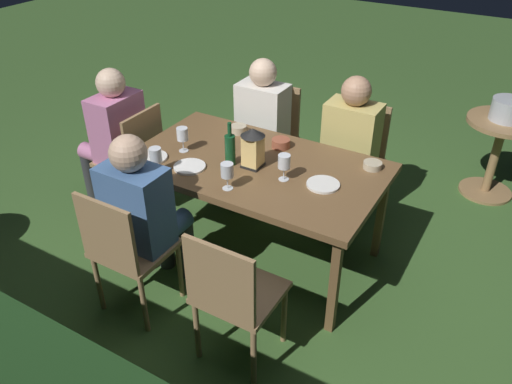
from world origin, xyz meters
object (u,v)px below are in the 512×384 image
chair_side_left_a (355,155)px  plate_a (323,184)px  bowl_olives (281,143)px  bowl_salad (373,165)px  person_in_mustard (347,148)px  green_bottle_on_table (230,149)px  plate_b (151,157)px  dining_table (256,171)px  person_in_blue (145,210)px  chair_side_right_b (126,248)px  lantern_centerpiece (253,146)px  wine_glass_c (156,156)px  chair_head_far (135,156)px  chair_side_left_b (270,133)px  person_in_cream (259,125)px  plate_c (190,167)px  ice_bucket (509,108)px  side_table (498,145)px  wine_glass_d (284,163)px  person_in_pink (113,133)px  wine_glass_a (227,172)px  chair_side_right_a (233,293)px  bowl_bread (239,129)px  wine_glass_b (182,135)px

chair_side_left_a → plate_a: (-0.11, 0.89, 0.25)m
bowl_olives → bowl_salad: 0.64m
person_in_mustard → green_bottle_on_table: size_ratio=3.96×
green_bottle_on_table → plate_b: 0.54m
dining_table → person_in_blue: size_ratio=1.42×
person_in_mustard → chair_side_right_b: (0.74, 1.53, -0.15)m
lantern_centerpiece → bowl_salad: 0.77m
wine_glass_c → plate_b: wine_glass_c is taller
plate_a → chair_head_far: bearing=-1.0°
person_in_mustard → plate_b: bearing=43.9°
chair_side_left_b → plate_a: 1.26m
person_in_mustard → bowl_salad: bearing=130.6°
person_in_cream → plate_c: person_in_cream is taller
ice_bucket → side_table: bearing=0.0°
person_in_blue → plate_c: (-0.03, -0.41, 0.10)m
person_in_blue → wine_glass_d: person_in_blue is taller
person_in_pink → chair_head_far: bearing=-180.0°
chair_side_right_b → lantern_centerpiece: 0.99m
wine_glass_a → ice_bucket: ice_bucket is taller
chair_side_right_a → plate_b: size_ratio=4.16×
chair_side_left_a → wine_glass_d: (0.12, 0.95, 0.36)m
person_in_blue → wine_glass_d: bearing=-136.4°
dining_table → green_bottle_on_table: size_ratio=5.64×
green_bottle_on_table → plate_c: bearing=40.9°
bowl_bread → wine_glass_c: bearing=79.1°
bowl_salad → green_bottle_on_table: bearing=26.9°
side_table → chair_side_left_b: bearing=25.9°
chair_side_left_b → plate_b: chair_side_left_b is taller
chair_side_left_a → chair_side_right_b: bearing=66.9°
wine_glass_c → side_table: (-1.76, -2.07, -0.40)m
chair_side_left_a → chair_side_right_a: 1.73m
chair_side_left_b → lantern_centerpiece: (-0.37, 0.90, 0.39)m
plate_b → bowl_salad: (-1.29, -0.61, 0.02)m
person_in_cream → person_in_pink: (0.89, 0.67, 0.00)m
chair_side_left_a → bowl_salad: 0.67m
chair_side_left_a → wine_glass_c: (0.85, 1.27, 0.36)m
person_in_blue → person_in_pink: size_ratio=1.00×
person_in_mustard → person_in_pink: (1.63, 0.67, 0.00)m
wine_glass_d → plate_c: bearing=16.6°
chair_side_left_a → person_in_blue: bearing=64.4°
ice_bucket → bowl_olives: bearing=47.8°
person_in_pink → wine_glass_a: person_in_pink is taller
chair_side_right_a → bowl_olives: bearing=-73.6°
chair_head_far → wine_glass_c: size_ratio=5.15×
bowl_salad → wine_glass_c: bearing=32.5°
wine_glass_a → bowl_olives: size_ratio=1.36×
chair_head_far → wine_glass_c: bearing=145.4°
chair_head_far → chair_side_right_a: bearing=148.9°
chair_side_right_a → wine_glass_b: wine_glass_b is taller
chair_side_left_a → bowl_salad: (-0.30, 0.54, 0.27)m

